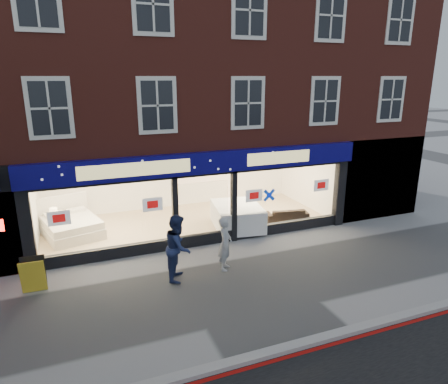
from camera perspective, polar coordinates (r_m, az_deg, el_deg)
ground at (r=11.52m, az=2.44°, el=-13.16°), size 120.00×120.00×0.00m
kerb_line at (r=9.24m, az=10.81°, el=-21.73°), size 60.00×0.10×0.01m
kerb_stone at (r=9.34m, az=10.14°, el=-20.81°), size 60.00×0.25×0.12m
showroom_floor at (r=16.00m, az=-5.18°, el=-4.34°), size 11.00×4.50×0.10m
building at (r=16.64m, az=-7.60°, el=19.61°), size 19.00×8.26×10.30m
display_bed at (r=15.53m, az=-21.04°, el=-4.47°), size 2.33×2.61×1.25m
bedside_table at (r=15.44m, az=-22.88°, el=-5.09°), size 0.59×0.59×0.55m
mattress_stack at (r=15.23m, az=1.90°, el=-3.45°), size 2.02×2.40×0.85m
sofa at (r=16.11m, az=8.93°, el=-3.20°), size 1.79×0.98×0.49m
a_board at (r=12.14m, az=-25.60°, el=-10.65°), size 0.65×0.43×0.98m
pedestrian_grey at (r=12.05m, az=0.16°, el=-7.40°), size 0.65×0.72×1.64m
pedestrian_blue at (r=11.55m, az=-6.56°, el=-7.82°), size 1.04×1.15×1.93m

